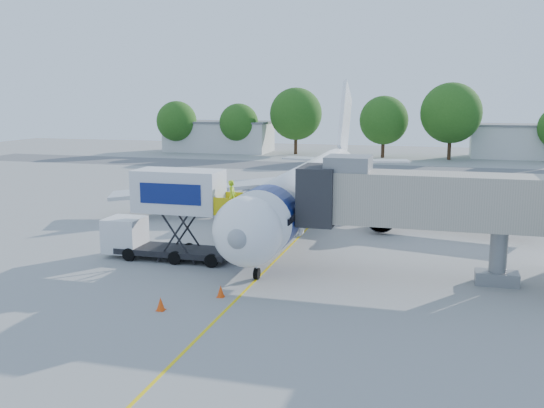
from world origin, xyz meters
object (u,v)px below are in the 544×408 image
(aircraft, at_px, (309,189))
(ground_tug, at_px, (259,319))
(jet_bridge, at_px, (412,200))
(catering_hiloader, at_px, (169,215))

(aircraft, bearing_deg, ground_tug, -83.75)
(ground_tug, bearing_deg, aircraft, 116.65)
(aircraft, bearing_deg, jet_bridge, -54.30)
(jet_bridge, xyz_separation_m, catering_hiloader, (-14.25, -0.00, -1.58))
(aircraft, relative_size, catering_hiloader, 4.44)
(catering_hiloader, distance_m, ground_tug, 13.16)
(jet_bridge, bearing_deg, catering_hiloader, -179.99)
(ground_tug, bearing_deg, catering_hiloader, 151.53)
(catering_hiloader, height_order, ground_tug, catering_hiloader)
(jet_bridge, xyz_separation_m, ground_tug, (-5.70, -9.79, -3.67))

